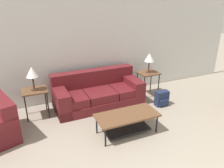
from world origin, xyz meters
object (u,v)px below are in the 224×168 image
at_px(table_lamp_left, 32,73).
at_px(couch, 98,93).
at_px(side_table_left, 35,93).
at_px(coffee_table, 127,119).
at_px(table_lamp_right, 149,58).
at_px(side_table_right, 148,75).
at_px(backpack, 162,99).

bearing_deg(table_lamp_left, couch, -0.40).
height_order(couch, side_table_left, couch).
relative_size(coffee_table, table_lamp_right, 2.33).
relative_size(side_table_right, backpack, 1.70).
relative_size(side_table_left, table_lamp_left, 1.23).
xyz_separation_m(table_lamp_right, backpack, (-0.03, -0.71, -0.85)).
bearing_deg(couch, coffee_table, -86.46).
relative_size(side_table_right, table_lamp_left, 1.23).
bearing_deg(table_lamp_right, side_table_right, 180.00).
height_order(side_table_right, table_lamp_left, table_lamp_left).
relative_size(couch, table_lamp_right, 4.11).
height_order(side_table_left, table_lamp_left, table_lamp_left).
relative_size(couch, coffee_table, 1.76).
bearing_deg(table_lamp_right, coffee_table, -134.24).
xyz_separation_m(couch, table_lamp_right, (1.45, 0.01, 0.74)).
bearing_deg(backpack, coffee_table, -152.52).
bearing_deg(coffee_table, backpack, 27.48).
distance_m(coffee_table, table_lamp_right, 2.09).
bearing_deg(couch, table_lamp_left, 179.60).
height_order(table_lamp_left, backpack, table_lamp_left).
distance_m(side_table_right, backpack, 0.81).
height_order(coffee_table, side_table_left, side_table_left).
bearing_deg(table_lamp_left, side_table_left, 0.00).
distance_m(coffee_table, side_table_right, 1.97).
height_order(couch, backpack, couch).
xyz_separation_m(table_lamp_left, backpack, (2.87, -0.71, -0.85)).
xyz_separation_m(couch, table_lamp_left, (-1.45, 0.01, 0.74)).
relative_size(couch, table_lamp_left, 4.11).
distance_m(table_lamp_right, backpack, 1.11).
bearing_deg(coffee_table, side_table_right, 45.76).
xyz_separation_m(side_table_left, backpack, (2.87, -0.71, -0.38)).
bearing_deg(side_table_left, table_lamp_left, 180.00).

